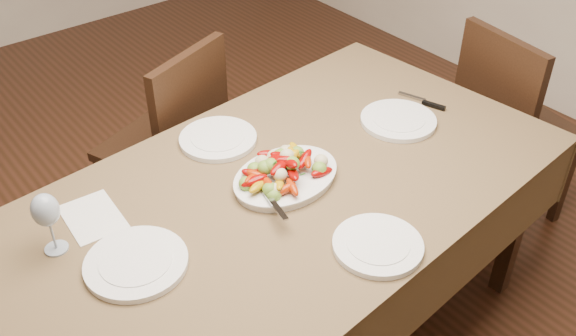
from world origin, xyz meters
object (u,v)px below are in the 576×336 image
Objects in this scene: chair_far at (161,146)px; plate_left at (136,263)px; serving_platter at (286,178)px; plate_near at (378,246)px; wine_glass at (49,222)px; plate_far at (218,139)px; plate_right at (398,121)px; chair_right at (518,127)px; dining_table at (288,268)px.

chair_far is 3.38× the size of plate_left.
serving_platter is at bearing 3.62° from plate_left.
plate_near is at bearing -88.41° from serving_platter.
wine_glass is (-0.70, 0.56, 0.09)m from plate_near.
serving_platter is at bearing 91.59° from plate_near.
plate_far is at bearing 94.08° from plate_near.
wine_glass is (-0.14, 0.20, 0.09)m from plate_left.
wine_glass is at bearing 173.08° from plate_right.
wine_glass is (-0.69, 0.16, 0.09)m from serving_platter.
plate_right is at bearing 1.50° from serving_platter.
chair_right is 4.64× the size of wine_glass.
plate_near is (0.01, -0.38, 0.39)m from dining_table.
plate_far is at bearing 97.12° from serving_platter.
serving_platter is 1.73× the size of wine_glass.
plate_near is at bearing -88.09° from dining_table.
plate_near is at bearing 113.81° from chair_right.
chair_far is at bearing 92.20° from serving_platter.
chair_far is 3.56× the size of plate_far.
dining_table is at bearing -83.45° from plate_far.
plate_near reaches higher than dining_table.
serving_platter is 1.26× the size of plate_left.
chair_far is at bearing 92.00° from plate_near.
plate_right and plate_far have the same top height.
chair_right is 1.29m from serving_platter.
dining_table is at bearing -177.06° from plate_right.
chair_right is at bearing 126.04° from chair_far.
plate_far is at bearing 13.93° from wine_glass.
plate_left is 1.05× the size of plate_far.
plate_left is 1.37× the size of wine_glass.
plate_near is (-0.52, -0.41, 0.00)m from plate_right.
plate_left is (-0.52, -0.84, 0.29)m from chair_far.
plate_near is (0.01, -0.40, -0.00)m from serving_platter.
chair_far is at bearing 58.36° from plate_left.
chair_right is 3.50× the size of plate_right.
chair_far reaches higher than plate_far.
dining_table is 6.54× the size of plate_left.
dining_table is 5.20× the size of serving_platter.
plate_right is at bearing 105.15° from chair_far.
wine_glass is (-1.95, 0.22, 0.39)m from chair_right.
dining_table is at bearing 2.22° from plate_left.
chair_right is at bearing -2.49° from serving_platter.
serving_platter is (0.03, -0.80, 0.30)m from chair_far.
plate_left is 1.08m from plate_right.
chair_right is at bearing -5.39° from plate_right.
dining_table is 0.55m from plate_near.
dining_table is 0.66m from plate_right.
chair_far reaches higher than plate_left.
plate_left and plate_far have the same top height.
wine_glass reaches higher than plate_left.
plate_near is (-1.24, -0.34, 0.29)m from chair_right.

